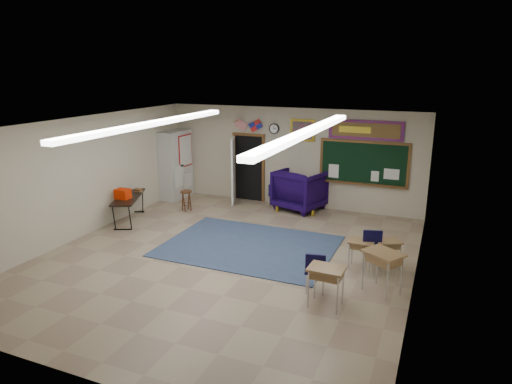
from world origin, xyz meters
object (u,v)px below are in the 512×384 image
at_px(folding_table, 129,208).
at_px(student_desk_front_right, 387,253).
at_px(wingback_armchair, 300,190).
at_px(student_desk_front_left, 361,253).
at_px(wooden_stool, 186,201).

bearing_deg(folding_table, student_desk_front_right, -27.49).
xyz_separation_m(wingback_armchair, student_desk_front_left, (2.46, -3.58, -0.26)).
relative_size(student_desk_front_right, folding_table, 0.36).
relative_size(wingback_armchair, wooden_stool, 2.18).
distance_m(student_desk_front_right, folding_table, 7.06).
height_order(folding_table, wooden_stool, folding_table).
height_order(wingback_armchair, student_desk_front_right, wingback_armchair).
bearing_deg(student_desk_front_left, student_desk_front_right, 26.28).
bearing_deg(folding_table, student_desk_front_left, -29.90).
bearing_deg(student_desk_front_left, wooden_stool, 160.00).
bearing_deg(student_desk_front_left, folding_table, 174.88).
distance_m(wingback_armchair, student_desk_front_left, 4.35).
relative_size(folding_table, wooden_stool, 2.96).
distance_m(student_desk_front_right, wooden_stool, 6.34).
relative_size(wingback_armchair, student_desk_front_left, 2.12).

